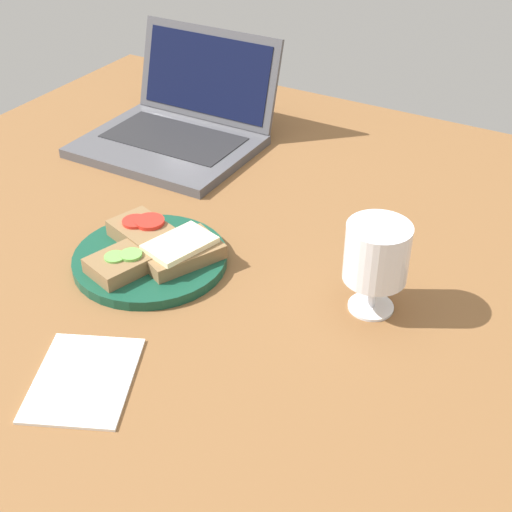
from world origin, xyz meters
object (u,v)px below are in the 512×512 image
object	(u,v)px
sandwich_with_cheese	(180,251)
sandwich_with_cucumber	(124,262)
sandwich_with_tomato	(143,230)
plate	(150,259)
laptop	(178,127)
napkin	(84,379)
wine_glass	(376,257)

from	to	relation	value
sandwich_with_cheese	sandwich_with_cucumber	bearing A→B (deg)	-131.98
sandwich_with_cheese	sandwich_with_tomato	distance (cm)	8.38
plate	laptop	size ratio (longest dim) A/B	0.72
plate	sandwich_with_tomato	distance (cm)	5.35
laptop	sandwich_with_cheese	bearing A→B (deg)	-54.52
sandwich_with_cucumber	sandwich_with_tomato	xyz separation A→B (cm)	(-2.58, 8.03, 0.23)
plate	sandwich_with_tomato	xyz separation A→B (cm)	(-3.58, 3.28, 2.24)
sandwich_with_cucumber	laptop	bearing A→B (deg)	115.02
sandwich_with_tomato	laptop	distance (cm)	36.72
napkin	sandwich_with_cheese	bearing A→B (deg)	97.15
sandwich_with_cucumber	wine_glass	bearing A→B (deg)	18.53
sandwich_with_cucumber	sandwich_with_cheese	distance (cm)	8.39
laptop	plate	bearing A→B (deg)	-60.94
wine_glass	plate	bearing A→B (deg)	-168.65
sandwich_with_cheese	napkin	size ratio (longest dim) A/B	0.89
sandwich_with_cucumber	wine_glass	distance (cm)	36.08
sandwich_with_cheese	wine_glass	xyz separation A→B (cm)	(28.17, 5.09, 5.48)
sandwich_with_cheese	wine_glass	bearing A→B (deg)	10.24
sandwich_with_tomato	laptop	xyz separation A→B (cm)	(-16.48, 32.81, 0.38)
wine_glass	napkin	world-z (taller)	wine_glass
plate	napkin	bearing A→B (deg)	-71.98
plate	wine_glass	distance (cm)	34.31
sandwich_with_cucumber	napkin	size ratio (longest dim) A/B	0.74
plate	sandwich_with_cucumber	xyz separation A→B (cm)	(-1.00, -4.74, 2.01)
laptop	wine_glass	bearing A→B (deg)	-29.19
plate	wine_glass	bearing A→B (deg)	11.35
wine_glass	laptop	bearing A→B (deg)	150.81
sandwich_with_tomato	sandwich_with_cucumber	bearing A→B (deg)	-72.18
sandwich_with_cucumber	sandwich_with_tomato	size ratio (longest dim) A/B	1.03
laptop	napkin	bearing A→B (deg)	-65.13
sandwich_with_tomato	laptop	size ratio (longest dim) A/B	0.34
sandwich_with_tomato	plate	bearing A→B (deg)	-42.55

